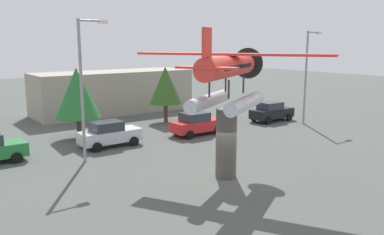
# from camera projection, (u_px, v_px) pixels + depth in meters

# --- Properties ---
(ground_plane) EXTENTS (140.00, 140.00, 0.00)m
(ground_plane) POSITION_uv_depth(u_px,v_px,m) (226.00, 177.00, 21.33)
(ground_plane) COLOR #4C514C
(display_pedestal) EXTENTS (1.10, 1.10, 3.67)m
(display_pedestal) POSITION_uv_depth(u_px,v_px,m) (226.00, 143.00, 21.00)
(display_pedestal) COLOR #4C4742
(display_pedestal) RESTS_ON ground
(floatplane_monument) EXTENTS (7.07, 9.61, 4.00)m
(floatplane_monument) POSITION_uv_depth(u_px,v_px,m) (228.00, 76.00, 20.47)
(floatplane_monument) COLOR silver
(floatplane_monument) RESTS_ON display_pedestal
(car_mid_silver) EXTENTS (4.20, 2.02, 1.76)m
(car_mid_silver) POSITION_uv_depth(u_px,v_px,m) (109.00, 134.00, 27.43)
(car_mid_silver) COLOR silver
(car_mid_silver) RESTS_ON ground
(car_far_red) EXTENTS (4.20, 2.02, 1.76)m
(car_far_red) POSITION_uv_depth(u_px,v_px,m) (197.00, 123.00, 30.91)
(car_far_red) COLOR red
(car_far_red) RESTS_ON ground
(car_distant_black) EXTENTS (4.20, 2.02, 1.76)m
(car_distant_black) POSITION_uv_depth(u_px,v_px,m) (271.00, 111.00, 36.29)
(car_distant_black) COLOR black
(car_distant_black) RESTS_ON ground
(streetlight_primary) EXTENTS (1.84, 0.28, 8.36)m
(streetlight_primary) POSITION_uv_depth(u_px,v_px,m) (84.00, 81.00, 23.32)
(streetlight_primary) COLOR gray
(streetlight_primary) RESTS_ON ground
(streetlight_secondary) EXTENTS (1.84, 0.28, 7.99)m
(streetlight_secondary) POSITION_uv_depth(u_px,v_px,m) (308.00, 71.00, 34.53)
(streetlight_secondary) COLOR gray
(streetlight_secondary) RESTS_ON ground
(storefront_building) EXTENTS (15.83, 5.28, 4.18)m
(storefront_building) POSITION_uv_depth(u_px,v_px,m) (114.00, 92.00, 40.79)
(storefront_building) COLOR #9E9384
(storefront_building) RESTS_ON ground
(tree_east) EXTENTS (3.29, 3.29, 5.25)m
(tree_east) POSITION_uv_depth(u_px,v_px,m) (77.00, 93.00, 29.21)
(tree_east) COLOR brown
(tree_east) RESTS_ON ground
(tree_center_back) EXTENTS (2.95, 2.95, 4.97)m
(tree_center_back) POSITION_uv_depth(u_px,v_px,m) (165.00, 85.00, 35.37)
(tree_center_back) COLOR brown
(tree_center_back) RESTS_ON ground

